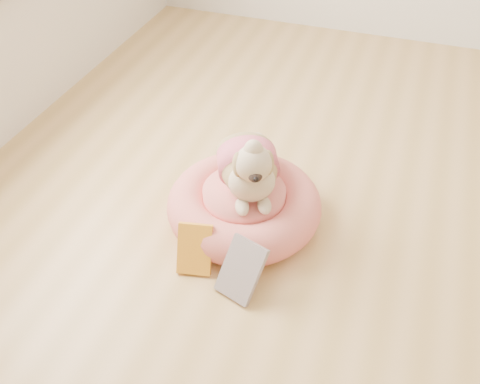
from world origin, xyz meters
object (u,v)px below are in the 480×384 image
(pet_bed, at_px, (244,205))
(dog, at_px, (249,155))
(book_yellow, at_px, (195,249))
(book_white, at_px, (241,270))

(pet_bed, height_order, dog, dog)
(pet_bed, relative_size, book_yellow, 3.26)
(dog, bearing_deg, pet_bed, -142.59)
(dog, bearing_deg, book_yellow, -132.38)
(pet_bed, bearing_deg, book_white, -72.74)
(book_white, bearing_deg, book_yellow, -174.23)
(pet_bed, bearing_deg, dog, 62.31)
(dog, xyz_separation_m, book_white, (0.09, -0.36, -0.22))
(dog, xyz_separation_m, book_yellow, (-0.10, -0.32, -0.22))
(dog, relative_size, book_white, 1.93)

